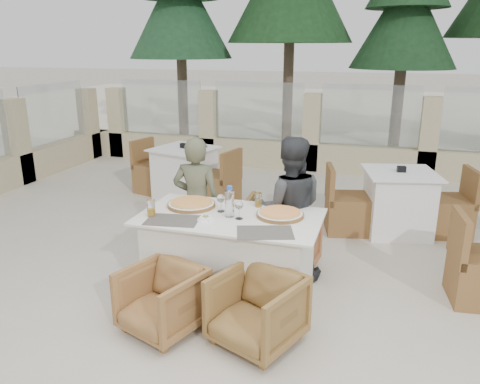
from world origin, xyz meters
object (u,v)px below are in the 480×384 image
(beer_glass_left, at_px, (151,208))
(pizza_right, at_px, (280,213))
(wine_glass_centre, at_px, (221,202))
(diner_right, at_px, (289,209))
(pizza_left, at_px, (191,203))
(armchair_near_right, at_px, (257,310))
(water_bottle, at_px, (230,201))
(olive_dish, at_px, (206,218))
(armchair_far_left, at_px, (217,225))
(bg_table_a, at_px, (185,173))
(beer_glass_right, at_px, (258,200))
(dining_table, at_px, (230,256))
(armchair_far_right, at_px, (284,243))
(armchair_near_left, at_px, (162,300))
(wine_glass_near, at_px, (239,209))
(diner_left, at_px, (197,203))
(bg_table_b, at_px, (398,203))

(beer_glass_left, bearing_deg, pizza_right, 16.42)
(wine_glass_centre, relative_size, diner_right, 0.13)
(pizza_left, xyz_separation_m, armchair_near_right, (0.85, -0.79, -0.52))
(armchair_near_right, distance_m, diner_right, 1.24)
(water_bottle, height_order, armchair_near_right, water_bottle)
(olive_dish, bearing_deg, armchair_far_left, 104.44)
(olive_dish, height_order, bg_table_a, olive_dish)
(pizza_left, xyz_separation_m, beer_glass_left, (-0.24, -0.34, 0.04))
(wine_glass_centre, bearing_deg, beer_glass_right, 39.92)
(dining_table, bearing_deg, pizza_right, 14.98)
(diner_right, distance_m, bg_table_a, 2.84)
(armchair_far_left, bearing_deg, wine_glass_centre, 110.22)
(armchair_far_right, height_order, armchair_near_right, armchair_far_right)
(pizza_right, distance_m, armchair_far_right, 0.71)
(pizza_right, bearing_deg, armchair_near_left, -132.95)
(dining_table, distance_m, armchair_far_right, 0.72)
(wine_glass_near, relative_size, beer_glass_left, 1.26)
(dining_table, relative_size, bg_table_a, 0.98)
(diner_right, bearing_deg, water_bottle, 37.22)
(water_bottle, distance_m, olive_dish, 0.25)
(beer_glass_right, height_order, armchair_near_right, beer_glass_right)
(diner_left, bearing_deg, olive_dish, 112.78)
(armchair_near_left, relative_size, diner_right, 0.42)
(beer_glass_left, distance_m, armchair_near_left, 0.83)
(dining_table, bearing_deg, armchair_near_right, -56.91)
(water_bottle, bearing_deg, olive_dish, -137.37)
(wine_glass_centre, bearing_deg, dining_table, -34.68)
(pizza_left, relative_size, armchair_far_left, 0.61)
(wine_glass_near, relative_size, armchair_near_right, 0.30)
(armchair_far_left, xyz_separation_m, bg_table_b, (1.90, 1.21, 0.05))
(beer_glass_right, bearing_deg, armchair_near_left, -116.58)
(water_bottle, bearing_deg, dining_table, 98.71)
(pizza_left, bearing_deg, beer_glass_right, 16.51)
(wine_glass_centre, height_order, bg_table_b, wine_glass_centre)
(pizza_left, bearing_deg, wine_glass_near, -19.80)
(pizza_left, bearing_deg, beer_glass_left, -124.35)
(armchair_near_left, distance_m, diner_right, 1.51)
(wine_glass_centre, relative_size, beer_glass_left, 1.26)
(pizza_left, height_order, diner_right, diner_right)
(water_bottle, height_order, bg_table_a, water_bottle)
(beer_glass_right, bearing_deg, olive_dish, -124.60)
(water_bottle, xyz_separation_m, bg_table_a, (-1.55, 2.55, -0.52))
(diner_right, bearing_deg, wine_glass_near, 45.59)
(armchair_far_right, xyz_separation_m, diner_left, (-0.89, -0.11, 0.38))
(beer_glass_right, xyz_separation_m, armchair_near_right, (0.25, -0.97, -0.55))
(diner_right, bearing_deg, pizza_left, 9.64)
(beer_glass_left, xyz_separation_m, armchair_far_left, (0.24, 1.02, -0.51))
(dining_table, distance_m, pizza_right, 0.60)
(pizza_left, distance_m, water_bottle, 0.47)
(armchair_far_left, distance_m, diner_right, 0.97)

